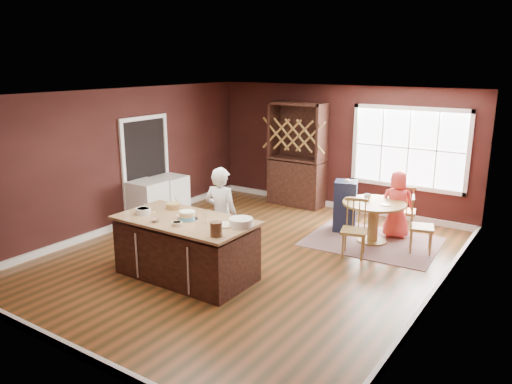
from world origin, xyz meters
TOP-DOWN VIEW (x-y plane):
  - room_shell at (0.00, 0.00)m, footprint 7.00×7.00m
  - window at (1.50, 3.47)m, footprint 2.36×0.10m
  - doorway at (-2.97, 0.60)m, footprint 0.08×1.26m
  - kitchen_island at (-0.36, -1.16)m, footprint 2.11×1.11m
  - dining_table at (1.45, 1.84)m, footprint 1.12×1.12m
  - baker at (-0.26, -0.41)m, footprint 0.62×0.44m
  - layer_cake at (-0.31, -1.17)m, footprint 0.32×0.32m
  - bowl_blue at (-1.06, -1.33)m, footprint 0.23×0.23m
  - bowl_yellow at (-0.86, -0.86)m, footprint 0.24×0.24m
  - bowl_pink at (-0.63, -1.51)m, footprint 0.13×0.13m
  - bowl_olive at (-0.25, -1.46)m, footprint 0.15×0.15m
  - drinking_glass at (0.01, -1.17)m, footprint 0.07×0.07m
  - dinner_plate at (0.29, -1.10)m, footprint 0.30×0.30m
  - white_tub at (0.53, -0.98)m, footprint 0.34×0.34m
  - stoneware_crock at (0.49, -1.49)m, footprint 0.17×0.17m
  - toy_figurine at (0.38, -1.40)m, footprint 0.05×0.05m
  - rug at (1.45, 1.84)m, footprint 2.38×1.88m
  - chair_east at (2.31, 1.84)m, footprint 0.50×0.51m
  - chair_south at (1.43, 1.00)m, footprint 0.51×0.49m
  - chair_north at (1.76, 2.59)m, footprint 0.50×0.48m
  - seated_woman at (1.71, 2.33)m, footprint 0.72×0.58m
  - high_chair at (0.76, 2.15)m, footprint 0.53×0.53m
  - toddler at (0.70, 2.19)m, footprint 0.18×0.14m
  - table_plate at (1.68, 1.79)m, footprint 0.19×0.19m
  - table_cup at (1.27, 1.96)m, footprint 0.16×0.16m
  - hutch at (-0.91, 3.22)m, footprint 1.27×0.53m
  - washer at (-2.64, 0.28)m, footprint 0.62×0.60m
  - dryer at (-2.64, 0.92)m, footprint 0.61×0.59m

SIDE VIEW (x-z plane):
  - rug at x=1.45m, z-range 0.00..0.01m
  - kitchen_island at x=-0.36m, z-range -0.02..0.90m
  - dryer at x=-2.64m, z-range 0.00..0.88m
  - washer at x=-2.64m, z-range 0.00..0.90m
  - chair_east at x=2.31m, z-range 0.00..0.98m
  - chair_north at x=1.76m, z-range 0.00..0.98m
  - chair_south at x=1.43m, z-range 0.00..0.99m
  - high_chair at x=0.76m, z-range 0.00..1.03m
  - dining_table at x=1.45m, z-range 0.16..0.91m
  - seated_woman at x=1.71m, z-range 0.00..1.27m
  - table_plate at x=1.68m, z-range 0.75..0.76m
  - baker at x=-0.26m, z-range 0.00..1.59m
  - table_cup at x=1.27m, z-range 0.75..0.85m
  - toddler at x=0.70m, z-range 0.68..0.94m
  - dinner_plate at x=0.29m, z-range 0.92..0.94m
  - bowl_pink at x=-0.63m, z-range 0.92..0.97m
  - bowl_olive at x=-0.25m, z-range 0.92..0.97m
  - toy_figurine at x=0.38m, z-range 0.92..1.01m
  - bowl_yellow at x=-0.86m, z-range 0.92..1.01m
  - bowl_blue at x=-1.06m, z-range 0.92..1.01m
  - white_tub at x=0.53m, z-range 0.92..1.04m
  - layer_cake at x=-0.31m, z-range 0.92..1.05m
  - drinking_glass at x=0.01m, z-range 0.92..1.06m
  - stoneware_crock at x=0.49m, z-range 0.92..1.12m
  - doorway at x=-2.97m, z-range -0.04..2.09m
  - hutch at x=-0.91m, z-range 0.00..2.32m
  - room_shell at x=0.00m, z-range -2.15..4.85m
  - window at x=1.50m, z-range 0.67..2.33m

